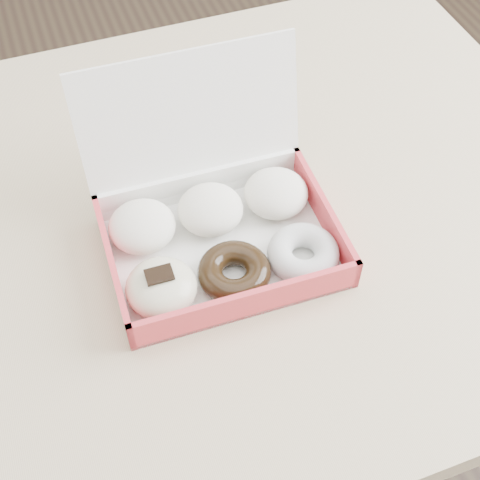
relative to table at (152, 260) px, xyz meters
name	(u,v)px	position (x,y,z in m)	size (l,w,h in m)	color
ground	(184,449)	(0.00, 0.00, -0.67)	(4.00, 4.00, 0.00)	black
table	(152,260)	(0.00, 0.00, 0.00)	(1.20, 0.80, 0.75)	tan
donut_box	(215,226)	(0.07, -0.06, 0.11)	(0.28, 0.25, 0.19)	white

